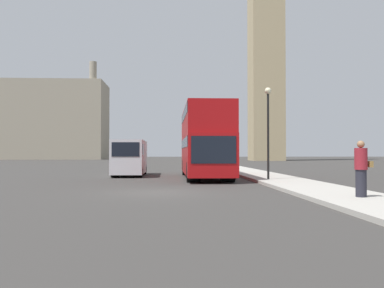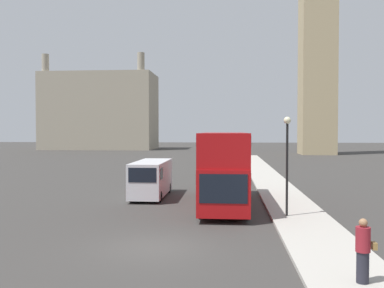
# 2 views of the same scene
# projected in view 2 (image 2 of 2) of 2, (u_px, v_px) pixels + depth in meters

# --- Properties ---
(ground_plane) EXTENTS (300.00, 300.00, 0.00)m
(ground_plane) POSITION_uv_depth(u_px,v_px,m) (153.00, 247.00, 16.24)
(ground_plane) COLOR #383533
(sidewalk_strip) EXTENTS (2.98, 120.00, 0.15)m
(sidewalk_strip) POSITION_uv_depth(u_px,v_px,m) (328.00, 249.00, 15.69)
(sidewalk_strip) COLOR #ADA89E
(sidewalk_strip) RESTS_ON ground_plane
(building_block_distant) EXTENTS (26.61, 13.60, 22.38)m
(building_block_distant) POSITION_uv_depth(u_px,v_px,m) (100.00, 112.00, 104.76)
(building_block_distant) COLOR #9E937F
(building_block_distant) RESTS_ON ground_plane
(red_double_decker_bus) EXTENTS (2.61, 10.65, 4.32)m
(red_double_decker_bus) POSITION_uv_depth(u_px,v_px,m) (224.00, 165.00, 25.22)
(red_double_decker_bus) COLOR #A80F11
(red_double_decker_bus) RESTS_ON ground_plane
(white_van) EXTENTS (2.03, 6.14, 2.40)m
(white_van) POSITION_uv_depth(u_px,v_px,m) (151.00, 178.00, 28.54)
(white_van) COLOR silver
(white_van) RESTS_ON ground_plane
(pedestrian) EXTENTS (0.57, 0.41, 1.82)m
(pedestrian) POSITION_uv_depth(u_px,v_px,m) (363.00, 251.00, 12.00)
(pedestrian) COLOR #23232D
(pedestrian) RESTS_ON sidewalk_strip
(street_lamp) EXTENTS (0.36, 0.36, 4.99)m
(street_lamp) POSITION_uv_depth(u_px,v_px,m) (287.00, 150.00, 21.44)
(street_lamp) COLOR black
(street_lamp) RESTS_ON sidewalk_strip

